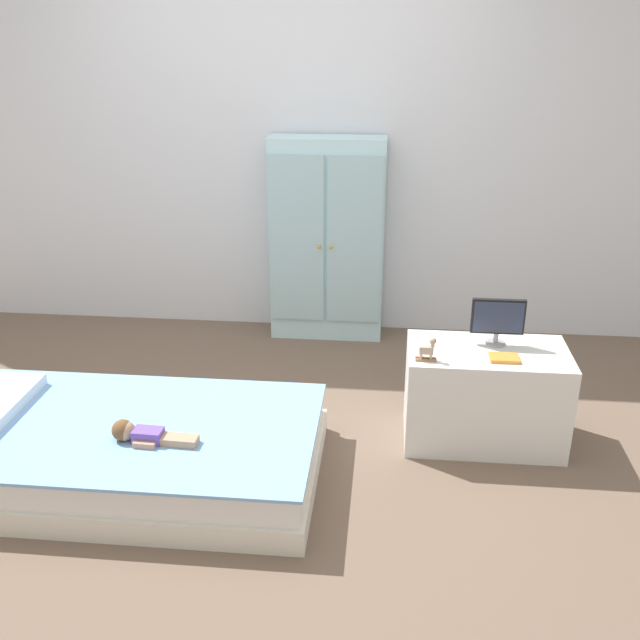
% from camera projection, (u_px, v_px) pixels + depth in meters
% --- Properties ---
extents(ground_plane, '(10.00, 10.00, 0.02)m').
position_uv_depth(ground_plane, '(244.00, 441.00, 3.68)').
color(ground_plane, brown).
extents(back_wall, '(6.40, 0.05, 2.70)m').
position_uv_depth(back_wall, '(283.00, 130.00, 4.60)').
color(back_wall, silver).
rests_on(back_wall, ground_plane).
extents(bed, '(1.80, 1.00, 0.27)m').
position_uv_depth(bed, '(127.00, 450.00, 3.35)').
color(bed, silver).
rests_on(bed, ground_plane).
extents(doll, '(0.39, 0.14, 0.10)m').
position_uv_depth(doll, '(139.00, 433.00, 3.15)').
color(doll, '#6B4CB2').
rests_on(doll, bed).
extents(wardrobe, '(0.74, 0.28, 1.34)m').
position_uv_depth(wardrobe, '(327.00, 240.00, 4.68)').
color(wardrobe, silver).
rests_on(wardrobe, ground_plane).
extents(tv_stand, '(0.79, 0.45, 0.50)m').
position_uv_depth(tv_stand, '(484.00, 395.00, 3.59)').
color(tv_stand, silver).
rests_on(tv_stand, ground_plane).
extents(tv_monitor, '(0.26, 0.10, 0.24)m').
position_uv_depth(tv_monitor, '(498.00, 319.00, 3.50)').
color(tv_monitor, '#99999E').
rests_on(tv_monitor, tv_stand).
extents(rocking_horse_toy, '(0.10, 0.04, 0.12)m').
position_uv_depth(rocking_horse_toy, '(428.00, 350.00, 3.37)').
color(rocking_horse_toy, '#8E6642').
rests_on(rocking_horse_toy, tv_stand).
extents(book_orange, '(0.14, 0.10, 0.02)m').
position_uv_depth(book_orange, '(504.00, 358.00, 3.39)').
color(book_orange, orange).
rests_on(book_orange, tv_stand).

